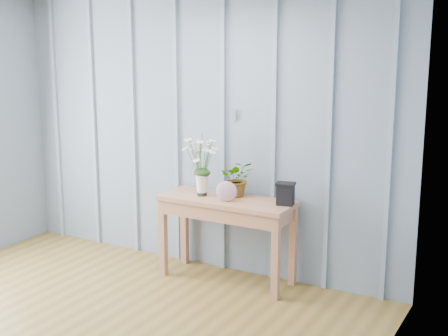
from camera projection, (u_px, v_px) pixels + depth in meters
The scene contains 6 objects.
room_shell at pixel (103, 57), 4.44m from camera, with size 4.00×4.50×2.50m.
sideboard at pixel (227, 211), 5.44m from camera, with size 1.20×0.45×0.75m.
daisy_vase at pixel (202, 158), 5.45m from camera, with size 0.38×0.29×0.54m.
spider_plant at pixel (237, 178), 5.46m from camera, with size 0.29×0.25×0.32m, color #193812.
felt_disc_vessel at pixel (227, 191), 5.30m from camera, with size 0.18×0.05×0.18m, color #914D6C.
carved_box at pixel (285, 194), 5.19m from camera, with size 0.18×0.15×0.19m.
Camera 1 is at (2.93, -2.61, 2.14)m, focal length 50.00 mm.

